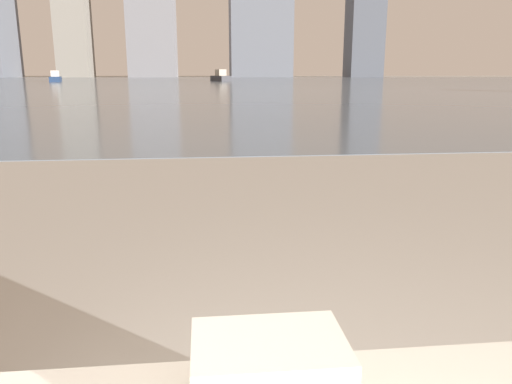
# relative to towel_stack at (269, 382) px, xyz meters

# --- Properties ---
(towel_stack) EXTENTS (0.26, 0.19, 0.16)m
(towel_stack) POSITION_rel_towel_stack_xyz_m (0.00, 0.00, 0.00)
(towel_stack) COLOR silver
(towel_stack) RESTS_ON bathtub
(harbor_water) EXTENTS (180.00, 110.00, 0.01)m
(harbor_water) POSITION_rel_towel_stack_xyz_m (0.02, 61.21, -0.65)
(harbor_water) COLOR slate
(harbor_water) RESTS_ON ground_plane
(harbor_boat_1) EXTENTS (1.87, 3.70, 1.33)m
(harbor_boat_1) POSITION_rel_towel_stack_xyz_m (-17.70, 63.78, -0.18)
(harbor_boat_1) COLOR navy
(harbor_boat_1) RESTS_ON harbor_water
(harbor_boat_2) EXTENTS (2.61, 4.17, 1.48)m
(harbor_boat_2) POSITION_rel_towel_stack_xyz_m (2.46, 64.68, -0.13)
(harbor_boat_2) COLOR #2D2D33
(harbor_boat_2) RESTS_ON harbor_water
(skyline_tower_2) EXTENTS (10.25, 11.89, 27.02)m
(skyline_tower_2) POSITION_rel_towel_stack_xyz_m (-10.51, 117.21, 12.86)
(skyline_tower_2) COLOR slate
(skyline_tower_2) RESTS_ON ground_plane
(skyline_tower_3) EXTENTS (13.90, 8.93, 27.87)m
(skyline_tower_3) POSITION_rel_towel_stack_xyz_m (13.71, 117.21, 13.28)
(skyline_tower_3) COLOR slate
(skyline_tower_3) RESTS_ON ground_plane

